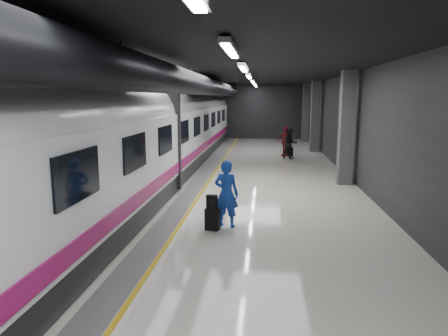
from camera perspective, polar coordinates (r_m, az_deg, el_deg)
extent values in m
plane|color=silver|center=(14.70, 0.51, -3.53)|extent=(40.00, 40.00, 0.00)
cube|color=black|center=(14.33, 0.54, 14.25)|extent=(10.00, 40.00, 0.02)
cube|color=#28282B|center=(34.28, 3.58, 7.98)|extent=(10.00, 0.02, 4.50)
cube|color=#28282B|center=(15.61, -18.15, 5.14)|extent=(0.02, 40.00, 4.50)
cube|color=#28282B|center=(14.76, 20.32, 4.76)|extent=(0.02, 40.00, 4.50)
cube|color=slate|center=(14.88, -4.68, -3.37)|extent=(0.65, 39.80, 0.01)
cube|color=gold|center=(14.81, -3.16, -3.41)|extent=(0.10, 39.80, 0.01)
cylinder|color=black|center=(14.48, -4.71, 11.99)|extent=(0.80, 38.00, 0.80)
cube|color=silver|center=(8.32, 0.94, 16.65)|extent=(0.22, 2.60, 0.10)
cube|color=silver|center=(13.29, 2.79, 14.14)|extent=(0.22, 2.60, 0.10)
cube|color=silver|center=(18.27, 3.63, 12.99)|extent=(0.22, 2.60, 0.10)
cube|color=silver|center=(23.27, 4.10, 12.34)|extent=(0.22, 2.60, 0.10)
cube|color=silver|center=(28.26, 4.40, 11.91)|extent=(0.22, 2.60, 0.10)
cube|color=silver|center=(32.26, 4.58, 11.66)|extent=(0.22, 2.60, 0.10)
cube|color=#515154|center=(16.60, 17.09, 5.45)|extent=(0.55, 0.55, 4.50)
cube|color=#515154|center=(26.46, 12.88, 7.17)|extent=(0.55, 0.55, 4.50)
cube|color=#515154|center=(32.42, 11.58, 7.69)|extent=(0.55, 0.55, 4.50)
cube|color=black|center=(15.26, -11.74, -1.89)|extent=(2.80, 38.00, 0.60)
cube|color=white|center=(15.04, -11.93, 3.34)|extent=(2.90, 38.00, 2.20)
cylinder|color=white|center=(14.96, -12.06, 6.95)|extent=(2.80, 38.00, 2.80)
cube|color=#910D55|center=(14.77, -6.37, 0.24)|extent=(0.04, 38.00, 0.35)
cube|color=black|center=(15.01, -11.96, 4.29)|extent=(3.05, 0.25, 3.80)
cube|color=black|center=(7.07, -20.17, -1.09)|extent=(0.05, 1.60, 0.85)
cube|color=black|center=(9.82, -12.59, 2.23)|extent=(0.05, 1.60, 0.85)
cube|color=black|center=(12.68, -8.36, 4.07)|extent=(0.05, 1.60, 0.85)
cube|color=black|center=(15.60, -5.69, 5.21)|extent=(0.05, 1.60, 0.85)
cube|color=black|center=(18.54, -3.86, 5.99)|extent=(0.05, 1.60, 0.85)
cube|color=black|center=(21.50, -2.53, 6.55)|extent=(0.05, 1.60, 0.85)
cube|color=black|center=(24.46, -1.52, 6.97)|extent=(0.05, 1.60, 0.85)
cube|color=black|center=(27.44, -0.73, 7.30)|extent=(0.05, 1.60, 0.85)
cube|color=black|center=(30.42, -0.09, 7.56)|extent=(0.05, 1.60, 0.85)
imported|color=blue|center=(10.67, 0.35, -3.70)|extent=(0.75, 0.58, 1.82)
cube|color=black|center=(10.56, -1.68, -7.32)|extent=(0.40, 0.30, 0.58)
cube|color=black|center=(10.43, -1.74, -4.83)|extent=(0.29, 0.18, 0.36)
imported|color=black|center=(22.87, 9.42, 3.42)|extent=(1.03, 0.91, 1.75)
imported|color=maroon|center=(24.07, 8.73, 3.79)|extent=(1.12, 0.88, 1.78)
cube|color=black|center=(24.10, 9.35, 2.30)|extent=(0.41, 0.32, 0.53)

